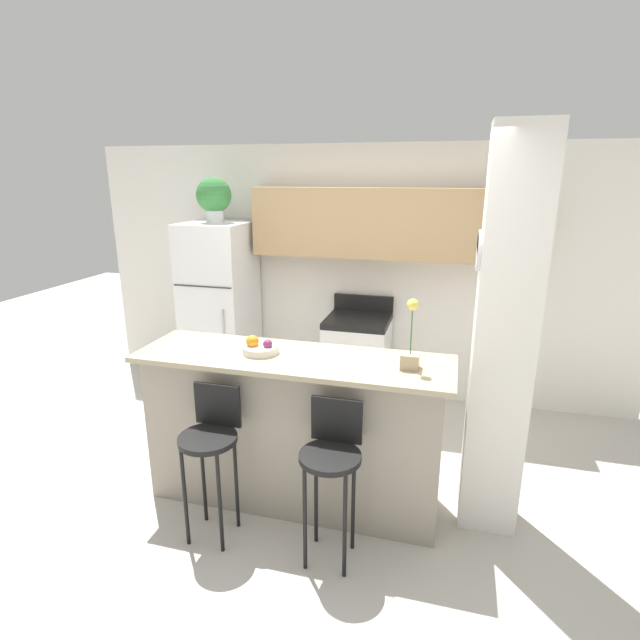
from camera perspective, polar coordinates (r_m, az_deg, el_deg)
The scene contains 11 objects.
ground_plane at distance 3.85m, azimuth -2.90°, elevation -19.61°, with size 14.00×14.00×0.00m, color beige.
wall_back at distance 5.03m, azimuth 5.27°, elevation 7.42°, with size 5.60×0.38×2.55m.
pillar_right at distance 3.26m, azimuth 20.23°, elevation -2.24°, with size 0.38×0.32×2.55m.
counter_bar at distance 3.56m, azimuth -3.03°, elevation -12.38°, with size 2.13×0.63×1.10m.
refrigerator at distance 5.30m, azimuth -11.31°, elevation 1.15°, with size 0.64×0.72×1.80m.
stove_range at distance 5.04m, azimuth 4.27°, elevation -4.63°, with size 0.61×0.61×1.07m.
bar_stool_left at distance 3.27m, azimuth -12.36°, elevation -13.23°, with size 0.36×0.36×1.00m.
bar_stool_right at distance 3.02m, azimuth 1.34°, elevation -15.47°, with size 0.36×0.36×1.00m.
potted_plant_on_fridge at distance 5.13m, azimuth -12.04°, elevation 13.59°, with size 0.34×0.34×0.44m.
orchid_vase at distance 3.13m, azimuth 10.30°, elevation -3.24°, with size 0.11×0.11×0.45m.
fruit_bowl at distance 3.40m, azimuth -6.90°, elevation -3.16°, with size 0.25×0.25×0.12m.
Camera 1 is at (1.00, -2.96, 2.26)m, focal length 28.00 mm.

